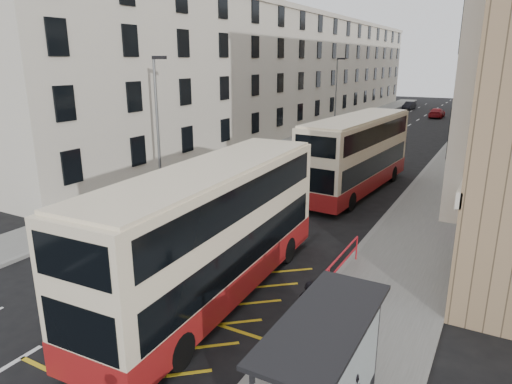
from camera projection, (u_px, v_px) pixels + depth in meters
The scene contains 18 objects.
ground at pixel (67, 331), 13.88m from camera, with size 200.00×200.00×0.00m, color black.
pavement_right at pixel (459, 165), 35.36m from camera, with size 4.00×120.00×0.15m, color slate.
pavement_left at pixel (279, 147), 42.55m from camera, with size 3.00×120.00×0.15m, color slate.
kerb_right at pixel (432, 162), 36.28m from camera, with size 0.25×120.00×0.15m, color gray.
kerb_left at pixel (294, 149), 41.86m from camera, with size 0.25×120.00×0.15m, color gray.
road_markings at pixel (397, 132), 51.70m from camera, with size 10.00×110.00×0.01m, color silver, non-canonical shape.
terrace_left at pixel (292, 72), 56.54m from camera, with size 9.18×79.00×13.25m.
bus_shelter at pixel (324, 362), 9.07m from camera, with size 1.65×4.25×2.70m.
guard_railing at pixel (329, 275), 15.57m from camera, with size 0.06×6.56×1.01m.
street_lamp_near at pixel (158, 121), 25.62m from camera, with size 0.93×0.18×8.00m.
street_lamp_far at pixel (336, 91), 50.83m from camera, with size 0.93×0.18×8.00m.
double_decker_front at pixel (213, 233), 15.26m from camera, with size 3.21×11.76×4.65m.
double_decker_rear at pixel (357, 154), 27.87m from camera, with size 3.57×11.88×4.67m.
pedestrian_far at pixel (309, 309), 13.16m from camera, with size 1.01×0.42×1.73m, color black.
white_van at pixel (339, 128), 49.86m from camera, with size 2.35×5.10×1.42m, color white.
car_silver at pixel (375, 115), 62.05m from camera, with size 1.77×4.40×1.50m, color #9B9DA3.
car_dark at pixel (409, 105), 75.70m from camera, with size 1.35×3.87×1.28m, color black.
car_red at pixel (437, 113), 64.96m from camera, with size 1.86×4.59×1.33m, color maroon.
Camera 1 is at (10.92, -7.84, 7.93)m, focal length 32.00 mm.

